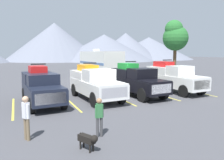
{
  "coord_description": "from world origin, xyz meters",
  "views": [
    {
      "loc": [
        -6.71,
        -13.59,
        3.31
      ],
      "look_at": [
        0.0,
        1.47,
        1.2
      ],
      "focal_mm": 34.7,
      "sensor_mm": 36.0,
      "label": 1
    }
  ],
  "objects_px": {
    "dog": "(89,139)",
    "camper_trailer_a": "(100,64)",
    "person_c": "(99,115)",
    "pickup_truck_b": "(95,82)",
    "pickup_truck_d": "(173,77)",
    "pickup_truck_a": "(41,86)",
    "pickup_truck_c": "(136,80)",
    "person_a": "(26,115)"
  },
  "relations": [
    {
      "from": "dog",
      "to": "camper_trailer_a",
      "type": "bearing_deg",
      "value": 67.93
    },
    {
      "from": "person_c",
      "to": "pickup_truck_b",
      "type": "bearing_deg",
      "value": 72.05
    },
    {
      "from": "pickup_truck_b",
      "to": "pickup_truck_d",
      "type": "relative_size",
      "value": 1.04
    },
    {
      "from": "person_c",
      "to": "dog",
      "type": "height_order",
      "value": "person_c"
    },
    {
      "from": "pickup_truck_a",
      "to": "pickup_truck_c",
      "type": "bearing_deg",
      "value": -1.4
    },
    {
      "from": "pickup_truck_a",
      "to": "pickup_truck_b",
      "type": "height_order",
      "value": "pickup_truck_a"
    },
    {
      "from": "person_c",
      "to": "pickup_truck_d",
      "type": "bearing_deg",
      "value": 36.22
    },
    {
      "from": "pickup_truck_a",
      "to": "person_c",
      "type": "relative_size",
      "value": 3.57
    },
    {
      "from": "pickup_truck_a",
      "to": "pickup_truck_c",
      "type": "distance_m",
      "value": 6.98
    },
    {
      "from": "pickup_truck_c",
      "to": "person_c",
      "type": "xyz_separation_m",
      "value": [
        -5.52,
        -6.62,
        -0.31
      ]
    },
    {
      "from": "person_c",
      "to": "person_a",
      "type": "bearing_deg",
      "value": 162.71
    },
    {
      "from": "pickup_truck_d",
      "to": "camper_trailer_a",
      "type": "bearing_deg",
      "value": 108.71
    },
    {
      "from": "pickup_truck_b",
      "to": "pickup_truck_a",
      "type": "bearing_deg",
      "value": 178.65
    },
    {
      "from": "camper_trailer_a",
      "to": "pickup_truck_a",
      "type": "bearing_deg",
      "value": -129.68
    },
    {
      "from": "camper_trailer_a",
      "to": "person_c",
      "type": "distance_m",
      "value": 17.02
    },
    {
      "from": "pickup_truck_c",
      "to": "camper_trailer_a",
      "type": "bearing_deg",
      "value": 86.58
    },
    {
      "from": "pickup_truck_a",
      "to": "pickup_truck_b",
      "type": "bearing_deg",
      "value": -1.35
    },
    {
      "from": "pickup_truck_d",
      "to": "person_a",
      "type": "distance_m",
      "value": 13.19
    },
    {
      "from": "pickup_truck_b",
      "to": "dog",
      "type": "height_order",
      "value": "pickup_truck_b"
    },
    {
      "from": "pickup_truck_a",
      "to": "pickup_truck_c",
      "type": "relative_size",
      "value": 1.0
    },
    {
      "from": "pickup_truck_b",
      "to": "dog",
      "type": "relative_size",
      "value": 6.86
    },
    {
      "from": "person_c",
      "to": "dog",
      "type": "distance_m",
      "value": 1.37
    },
    {
      "from": "pickup_truck_d",
      "to": "person_c",
      "type": "xyz_separation_m",
      "value": [
        -9.17,
        -6.72,
        -0.34
      ]
    },
    {
      "from": "camper_trailer_a",
      "to": "pickup_truck_b",
      "type": "bearing_deg",
      "value": -113.09
    },
    {
      "from": "pickup_truck_d",
      "to": "pickup_truck_b",
      "type": "bearing_deg",
      "value": -179.9
    },
    {
      "from": "pickup_truck_a",
      "to": "person_a",
      "type": "height_order",
      "value": "pickup_truck_a"
    },
    {
      "from": "pickup_truck_a",
      "to": "pickup_truck_d",
      "type": "height_order",
      "value": "pickup_truck_d"
    },
    {
      "from": "pickup_truck_b",
      "to": "pickup_truck_d",
      "type": "xyz_separation_m",
      "value": [
        7.0,
        0.01,
        0.04
      ]
    },
    {
      "from": "pickup_truck_a",
      "to": "person_c",
      "type": "distance_m",
      "value": 6.95
    },
    {
      "from": "pickup_truck_b",
      "to": "person_a",
      "type": "xyz_separation_m",
      "value": [
        -4.79,
        -5.89,
        -0.22
      ]
    },
    {
      "from": "pickup_truck_c",
      "to": "person_a",
      "type": "distance_m",
      "value": 10.0
    },
    {
      "from": "pickup_truck_d",
      "to": "person_c",
      "type": "bearing_deg",
      "value": -143.78
    },
    {
      "from": "pickup_truck_c",
      "to": "pickup_truck_d",
      "type": "distance_m",
      "value": 3.65
    },
    {
      "from": "pickup_truck_c",
      "to": "camper_trailer_a",
      "type": "relative_size",
      "value": 0.63
    },
    {
      "from": "pickup_truck_d",
      "to": "pickup_truck_c",
      "type": "bearing_deg",
      "value": -178.47
    },
    {
      "from": "pickup_truck_d",
      "to": "dog",
      "type": "height_order",
      "value": "pickup_truck_d"
    },
    {
      "from": "pickup_truck_c",
      "to": "dog",
      "type": "height_order",
      "value": "pickup_truck_c"
    },
    {
      "from": "pickup_truck_a",
      "to": "dog",
      "type": "xyz_separation_m",
      "value": [
        0.68,
        -7.81,
        -0.74
      ]
    },
    {
      "from": "pickup_truck_a",
      "to": "dog",
      "type": "height_order",
      "value": "pickup_truck_a"
    },
    {
      "from": "person_a",
      "to": "person_c",
      "type": "xyz_separation_m",
      "value": [
        2.62,
        -0.82,
        -0.09
      ]
    },
    {
      "from": "pickup_truck_a",
      "to": "camper_trailer_a",
      "type": "height_order",
      "value": "camper_trailer_a"
    },
    {
      "from": "pickup_truck_d",
      "to": "person_a",
      "type": "height_order",
      "value": "pickup_truck_d"
    }
  ]
}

